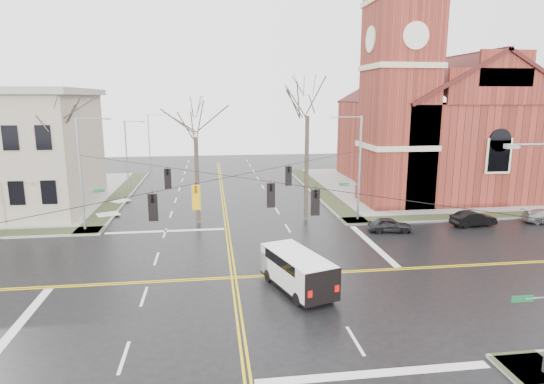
{
  "coord_description": "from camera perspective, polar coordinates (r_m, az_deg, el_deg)",
  "views": [
    {
      "loc": [
        -1.16,
        -25.83,
        10.63
      ],
      "look_at": [
        3.14,
        6.0,
        3.96
      ],
      "focal_mm": 30.0,
      "sensor_mm": 36.0,
      "label": 1
    }
  ],
  "objects": [
    {
      "name": "ground",
      "position": [
        27.96,
        -4.82,
        -10.65
      ],
      "size": [
        120.0,
        120.0,
        0.0
      ],
      "primitive_type": "plane",
      "color": "black",
      "rests_on": "ground"
    },
    {
      "name": "tree_ne",
      "position": [
        39.48,
        4.47,
        10.37
      ],
      "size": [
        4.0,
        4.0,
        13.46
      ],
      "color": "#3B3025",
      "rests_on": "ground"
    },
    {
      "name": "streetlight_north_a",
      "position": [
        55.01,
        -17.65,
        4.76
      ],
      "size": [
        2.3,
        0.2,
        8.0
      ],
      "color": "gray",
      "rests_on": "ground"
    },
    {
      "name": "parked_car_a",
      "position": [
        37.94,
        14.49,
        -3.99
      ],
      "size": [
        3.62,
        1.92,
        1.17
      ],
      "primitive_type": "imported",
      "rotation": [
        0.0,
        0.0,
        1.41
      ],
      "color": "#232325",
      "rests_on": "ground"
    },
    {
      "name": "road_markings",
      "position": [
        27.96,
        -4.82,
        -10.64
      ],
      "size": [
        100.0,
        100.0,
        0.01
      ],
      "color": "gold",
      "rests_on": "ground"
    },
    {
      "name": "span_wires",
      "position": [
        26.23,
        -5.06,
        1.97
      ],
      "size": [
        23.02,
        23.02,
        0.03
      ],
      "color": "black",
      "rests_on": "ground"
    },
    {
      "name": "tree_nw_near",
      "position": [
        38.87,
        -9.58,
        7.5
      ],
      "size": [
        4.0,
        4.0,
        10.86
      ],
      "color": "#3B3025",
      "rests_on": "ground"
    },
    {
      "name": "tree_nw_far",
      "position": [
        41.33,
        -25.53,
        7.91
      ],
      "size": [
        4.0,
        4.0,
        12.01
      ],
      "color": "#3B3025",
      "rests_on": "ground"
    },
    {
      "name": "signal_pole_ne",
      "position": [
        39.77,
        10.69,
        3.32
      ],
      "size": [
        2.75,
        0.22,
        9.0
      ],
      "color": "gray",
      "rests_on": "ground"
    },
    {
      "name": "cargo_van",
      "position": [
        25.97,
        2.97,
        -9.48
      ],
      "size": [
        3.72,
        5.87,
        2.09
      ],
      "rotation": [
        0.0,
        0.0,
        0.31
      ],
      "color": "white",
      "rests_on": "ground"
    },
    {
      "name": "sidewalks",
      "position": [
        27.93,
        -4.83,
        -10.51
      ],
      "size": [
        80.0,
        80.0,
        0.17
      ],
      "color": "gray",
      "rests_on": "ground"
    },
    {
      "name": "parked_car_b",
      "position": [
        42.0,
        23.95,
        -3.07
      ],
      "size": [
        3.97,
        1.8,
        1.26
      ],
      "primitive_type": "imported",
      "rotation": [
        0.0,
        0.0,
        1.69
      ],
      "color": "black",
      "rests_on": "ground"
    },
    {
      "name": "traffic_signals",
      "position": [
        25.72,
        -4.95,
        0.07
      ],
      "size": [
        8.21,
        8.26,
        1.3
      ],
      "color": "black",
      "rests_on": "ground"
    },
    {
      "name": "church",
      "position": [
        56.91,
        19.65,
        8.86
      ],
      "size": [
        24.28,
        27.48,
        27.5
      ],
      "color": "maroon",
      "rests_on": "ground"
    },
    {
      "name": "signal_pole_nw",
      "position": [
        39.1,
        -22.69,
        2.47
      ],
      "size": [
        2.75,
        0.22,
        9.0
      ],
      "color": "gray",
      "rests_on": "ground"
    },
    {
      "name": "streetlight_north_b",
      "position": [
        74.69,
        -15.08,
        6.61
      ],
      "size": [
        2.3,
        0.2,
        8.0
      ],
      "color": "gray",
      "rests_on": "ground"
    }
  ]
}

